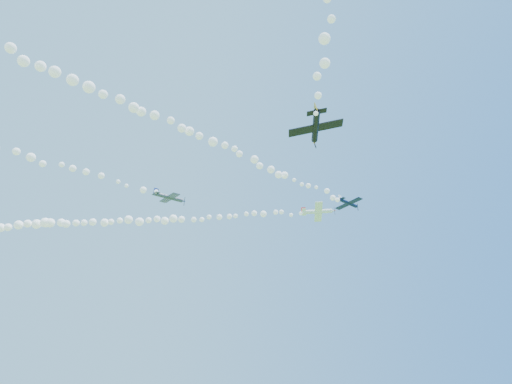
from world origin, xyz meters
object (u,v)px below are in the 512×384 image
object	(u,v)px
plane_grey	(169,197)
plane_navy	(349,203)
plane_white	(318,211)
plane_black	(316,127)

from	to	relation	value
plane_grey	plane_navy	bearing A→B (deg)	-28.99
plane_white	plane_black	distance (m)	45.56
plane_white	plane_navy	world-z (taller)	plane_white
plane_navy	plane_grey	xyz separation A→B (m)	(-35.94, 9.53, -0.40)
plane_black	plane_navy	bearing A→B (deg)	-14.29
plane_white	plane_black	bearing A→B (deg)	-93.67
plane_white	plane_black	xyz separation A→B (m)	(-20.89, -38.74, -11.77)
plane_navy	plane_grey	bearing A→B (deg)	146.35
plane_navy	plane_black	bearing A→B (deg)	-146.34
plane_white	plane_grey	bearing A→B (deg)	-159.59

